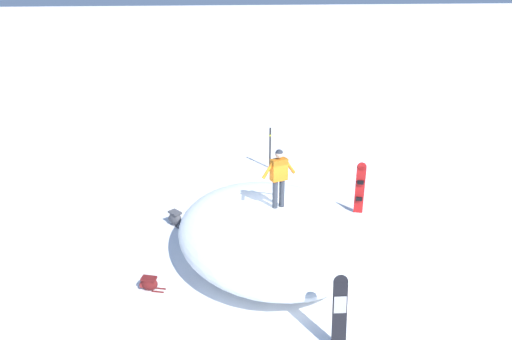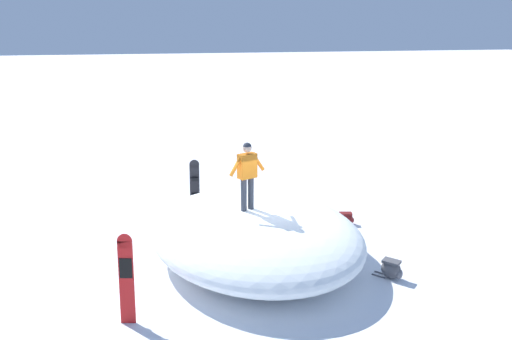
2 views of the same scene
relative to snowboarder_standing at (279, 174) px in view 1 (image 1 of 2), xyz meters
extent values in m
plane|color=white|center=(0.58, 0.02, -2.24)|extent=(240.00, 240.00, 0.00)
ellipsoid|color=white|center=(0.21, 0.10, -1.59)|extent=(5.55, 6.59, 1.30)
cylinder|color=#333842|center=(0.09, 0.03, -0.56)|extent=(0.14, 0.14, 0.77)
cylinder|color=#333842|center=(-0.09, -0.03, -0.56)|extent=(0.14, 0.14, 0.77)
cube|color=orange|center=(0.00, 0.00, 0.12)|extent=(0.48, 0.35, 0.57)
sphere|color=beige|center=(0.00, 0.00, 0.54)|extent=(0.21, 0.21, 0.21)
cylinder|color=orange|center=(0.29, 0.10, 0.17)|extent=(0.38, 0.20, 0.48)
cylinder|color=orange|center=(-0.29, -0.10, 0.17)|extent=(0.38, 0.20, 0.48)
sphere|color=#333842|center=(0.00, 0.00, 0.56)|extent=(0.20, 0.20, 0.20)
cube|color=black|center=(-0.58, 3.85, -1.51)|extent=(0.31, 0.23, 1.48)
cylinder|color=black|center=(-0.59, 3.75, -0.77)|extent=(0.30, 0.08, 0.29)
cube|color=#B2B2B7|center=(-0.58, 3.84, -1.24)|extent=(0.25, 0.07, 0.36)
cube|color=black|center=(-0.59, 3.77, -1.24)|extent=(0.20, 0.10, 0.12)
cube|color=black|center=(-0.58, 3.84, -1.77)|extent=(0.20, 0.10, 0.12)
cube|color=red|center=(-2.87, -1.85, -1.44)|extent=(0.32, 0.24, 1.61)
cylinder|color=red|center=(-2.85, -1.78, -0.63)|extent=(0.28, 0.13, 0.28)
cube|color=black|center=(-2.87, -1.83, -1.15)|extent=(0.24, 0.11, 0.39)
cube|color=black|center=(-2.85, -1.78, -1.15)|extent=(0.21, 0.13, 0.12)
cube|color=black|center=(-2.87, -1.83, -1.73)|extent=(0.21, 0.13, 0.12)
ellipsoid|color=maroon|center=(3.33, 1.42, -2.08)|extent=(0.47, 0.36, 0.34)
ellipsoid|color=maroon|center=(3.50, 1.37, -2.13)|extent=(0.17, 0.21, 0.16)
cube|color=maroon|center=(3.33, 1.42, -1.93)|extent=(0.39, 0.30, 0.06)
cylinder|color=maroon|center=(3.13, 1.56, -2.23)|extent=(0.29, 0.12, 0.04)
cylinder|color=maroon|center=(3.09, 1.43, -2.23)|extent=(0.29, 0.12, 0.04)
ellipsoid|color=#4C4C51|center=(2.80, -1.81, -2.02)|extent=(0.51, 0.53, 0.44)
ellipsoid|color=slate|center=(2.92, -1.97, -2.09)|extent=(0.26, 0.24, 0.21)
cube|color=#4C4C51|center=(2.80, -1.81, -1.84)|extent=(0.43, 0.45, 0.06)
cylinder|color=#4C4C51|center=(2.72, -1.56, -2.23)|extent=(0.22, 0.27, 0.04)
cylinder|color=#4C4C51|center=(2.59, -1.67, -2.23)|extent=(0.22, 0.27, 0.04)
cylinder|color=black|center=(-0.71, -6.08, -1.43)|extent=(0.06, 0.06, 1.62)
cylinder|color=yellow|center=(-0.71, -6.08, -0.91)|extent=(0.10, 0.10, 0.06)
camera|label=1|loc=(2.02, 11.44, 4.72)|focal=34.31mm
camera|label=2|loc=(-2.97, -10.45, 3.06)|focal=34.58mm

